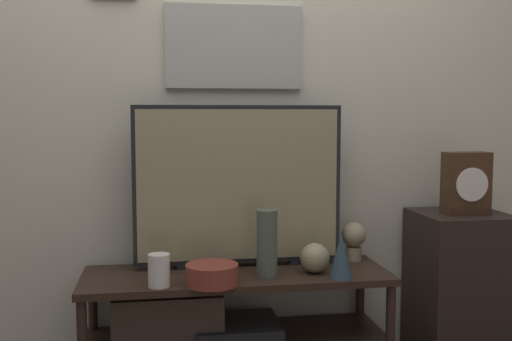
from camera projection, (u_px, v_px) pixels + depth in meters
name	position (u px, v px, depth m)	size (l,w,h in m)	color
wall_back	(228.00, 71.00, 2.74)	(6.40, 0.08, 2.70)	beige
media_console	(213.00, 314.00, 2.55)	(1.30, 0.44, 0.48)	black
television	(238.00, 185.00, 2.62)	(0.91, 0.05, 0.71)	black
vase_tall_ceramic	(267.00, 244.00, 2.47)	(0.09, 0.09, 0.28)	#4C5647
vase_slim_bronze	(341.00, 256.00, 2.45)	(0.10, 0.10, 0.19)	#2D4251
vase_wide_bowl	(212.00, 274.00, 2.37)	(0.21, 0.21, 0.08)	brown
vase_round_glass	(315.00, 258.00, 2.54)	(0.13, 0.13, 0.13)	tan
candle_jar	(159.00, 270.00, 2.33)	(0.09, 0.09, 0.13)	silver
decorative_bust	(354.00, 238.00, 2.76)	(0.11, 0.11, 0.18)	tan
side_table	(459.00, 289.00, 2.76)	(0.40, 0.39, 0.71)	black
mantel_clock	(466.00, 183.00, 2.68)	(0.20, 0.11, 0.28)	#422819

